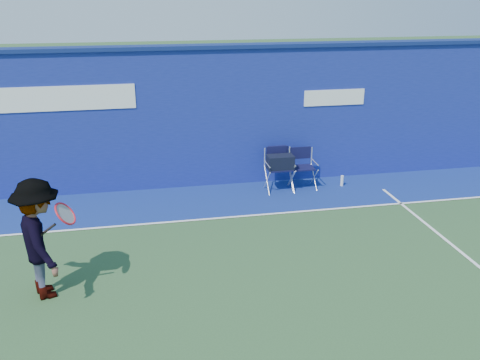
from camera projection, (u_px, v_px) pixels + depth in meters
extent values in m
plane|color=#2C4F2A|center=(203.00, 323.00, 6.76)|extent=(80.00, 80.00, 0.00)
cube|color=navy|center=(172.00, 120.00, 11.01)|extent=(24.00, 0.40, 3.00)
cube|color=navy|center=(169.00, 47.00, 10.47)|extent=(24.00, 0.50, 0.08)
cube|color=white|center=(20.00, 100.00, 10.08)|extent=(4.50, 0.02, 0.50)
cube|color=white|center=(334.00, 98.00, 11.31)|extent=(1.40, 0.02, 0.35)
cube|color=navy|center=(179.00, 203.00, 10.52)|extent=(24.00, 1.80, 0.01)
cube|color=white|center=(183.00, 221.00, 9.69)|extent=(24.00, 0.06, 0.01)
cube|color=#0E0F34|center=(280.00, 169.00, 11.02)|extent=(0.50, 0.42, 0.03)
cube|color=silver|center=(277.00, 156.00, 11.17)|extent=(0.56, 0.02, 0.41)
cube|color=#0E0F34|center=(277.00, 153.00, 11.15)|extent=(0.50, 0.03, 0.29)
cube|color=black|center=(280.00, 162.00, 10.94)|extent=(0.56, 0.33, 0.31)
cube|color=#0E0F34|center=(277.00, 151.00, 11.13)|extent=(0.41, 0.06, 0.23)
cube|color=#0E0F34|center=(303.00, 168.00, 11.16)|extent=(0.47, 0.40, 0.03)
cube|color=silver|center=(300.00, 156.00, 11.30)|extent=(0.53, 0.02, 0.39)
cube|color=#0E0F34|center=(300.00, 153.00, 11.28)|extent=(0.47, 0.03, 0.27)
cylinder|color=silver|center=(342.00, 181.00, 11.41)|extent=(0.07, 0.07, 0.25)
imported|color=#EA4738|center=(40.00, 239.00, 7.09)|extent=(1.04, 1.31, 1.77)
torus|color=red|center=(65.00, 214.00, 6.90)|extent=(0.33, 0.42, 0.31)
cylinder|color=gray|center=(65.00, 214.00, 6.90)|extent=(0.26, 0.35, 0.25)
cylinder|color=black|center=(46.00, 231.00, 6.88)|extent=(0.29, 0.10, 0.24)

